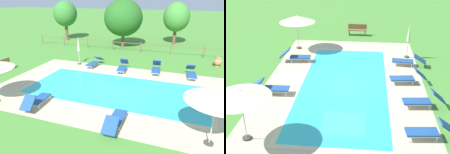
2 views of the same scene
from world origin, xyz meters
TOP-DOWN VIEW (x-y plane):
  - ground_plane at (0.00, 0.00)m, footprint 160.00×160.00m
  - pool_deck_paving at (0.00, 0.00)m, footprint 14.74×8.64m
  - swimming_pool_water at (0.00, 0.00)m, footprint 10.68×4.58m
  - pool_coping_rim at (0.00, 0.00)m, footprint 11.16×5.06m
  - sun_lounger_north_near_steps at (1.90, 3.86)m, footprint 0.80×2.01m
  - sun_lounger_north_mid at (-3.09, -3.35)m, footprint 0.77×2.01m
  - sun_lounger_north_far at (-3.05, 3.69)m, footprint 0.84×2.11m
  - sun_lounger_north_end at (1.31, -3.67)m, footprint 0.66×2.05m
  - sun_lounger_south_near_corner at (4.36, 3.74)m, footprint 0.78×2.04m
  - sun_lounger_south_mid at (-0.57, 3.40)m, footprint 0.83×2.02m
  - patio_umbrella_open_by_bench at (5.09, -3.50)m, footprint 2.34×2.34m
  - patio_umbrella_closed_row_west at (-4.49, 3.81)m, footprint 0.32×0.32m
  - wooden_bench_lawn_side at (-9.10, 0.33)m, footprint 0.50×1.51m
  - terracotta_urn_near_fence at (6.35, 7.09)m, footprint 0.62×0.62m
  - perimeter_fence at (-0.56, 9.49)m, footprint 23.92×0.08m
  - tree_far_west at (2.34, 14.53)m, footprint 2.93×2.93m
  - tree_centre at (-11.00, 12.56)m, footprint 2.93×2.93m
  - tree_east_mid at (-2.94, 11.10)m, footprint 4.14×4.14m

SIDE VIEW (x-z plane):
  - ground_plane at x=0.00m, z-range 0.00..0.00m
  - pool_deck_paving at x=0.00m, z-range 0.00..0.01m
  - swimming_pool_water at x=0.00m, z-range 0.00..0.01m
  - pool_coping_rim at x=0.00m, z-range 0.01..0.01m
  - sun_lounger_north_far at x=-3.05m, z-range -0.02..0.74m
  - sun_lounger_north_end at x=1.31m, z-range -0.03..0.76m
  - sun_lounger_south_near_corner at x=4.36m, z-range -0.05..0.79m
  - sun_lounger_north_mid at x=-3.09m, z-range -0.06..0.82m
  - sun_lounger_south_mid at x=-0.57m, z-range -0.07..0.82m
  - sun_lounger_north_near_steps at x=1.90m, z-range -0.07..0.83m
  - terracotta_urn_near_fence at x=6.35m, z-range 0.03..0.79m
  - wooden_bench_lawn_side at x=-9.10m, z-range 0.03..0.90m
  - perimeter_fence at x=-0.56m, z-range 0.16..1.21m
  - patio_umbrella_closed_row_west at x=-4.49m, z-range 0.29..2.60m
  - patio_umbrella_open_by_bench at x=5.09m, z-range 0.91..3.15m
  - tree_far_west at x=2.34m, z-range 0.72..5.50m
  - tree_east_mid at x=-2.94m, z-range 0.60..5.73m
  - tree_centre at x=-11.00m, z-range 0.84..5.70m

